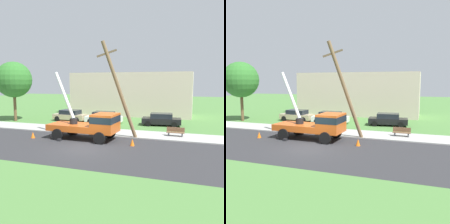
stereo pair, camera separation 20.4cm
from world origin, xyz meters
The scene contains 13 objects.
ground_plane centered at (0.00, 12.00, 0.00)m, with size 120.00×120.00×0.00m, color #477538.
road_asphalt centered at (0.00, 0.00, 0.00)m, with size 80.00×8.68×0.01m, color #2B2B2D.
sidewalk_strip centered at (0.00, 6.02, 0.05)m, with size 80.00×3.35×0.10m, color #9E9E99.
utility_truck centered at (-0.57, 2.73, 1.41)m, with size 6.76×3.21×5.98m.
leaning_utility_pole centered at (1.56, 3.92, 4.40)m, with size 3.42×1.70×8.60m.
traffic_cone_ahead centered at (3.31, 1.83, 0.28)m, with size 0.36×0.36×0.56m, color orange.
traffic_cone_behind centered at (-5.86, 1.59, 0.28)m, with size 0.36×0.36×0.56m, color orange.
parked_sedan_tan centered at (-7.42, 11.53, 0.71)m, with size 4.50×2.18×1.42m.
parked_sedan_white centered at (-2.61, 11.10, 0.71)m, with size 4.48×2.15×1.42m.
parked_sedan_black centered at (4.27, 11.80, 0.71)m, with size 4.55×2.29×1.42m.
park_bench centered at (6.30, 6.08, 0.46)m, with size 1.60×0.45×0.90m.
roadside_tree_near centered at (-14.07, 9.08, 5.30)m, with size 4.54×4.54×7.58m.
lowrise_building_backdrop centered at (-1.48, 20.13, 3.20)m, with size 18.00×6.00×6.40m, color beige.
Camera 2 is at (8.11, -16.63, 5.06)m, focal length 39.42 mm.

